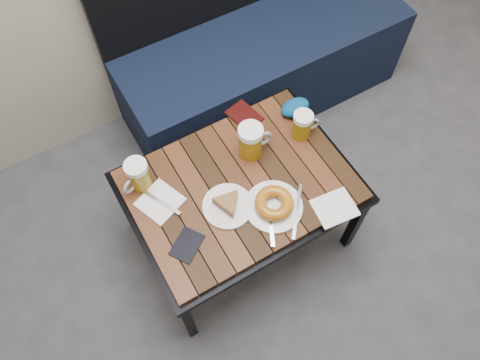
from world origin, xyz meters
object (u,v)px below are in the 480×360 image
beer_mug_centre (251,141)px  passport_burgundy (244,116)px  beer_mug_left (138,175)px  plate_bagel (274,205)px  knit_pouch (295,107)px  passport_navy (187,245)px  plate_pie (228,204)px  cafe_table (240,189)px  bench (260,59)px  beer_mug_right (303,125)px

beer_mug_centre → passport_burgundy: size_ratio=1.12×
beer_mug_left → beer_mug_centre: 0.43m
plate_bagel → knit_pouch: bearing=46.7°
beer_mug_left → passport_burgundy: 0.50m
beer_mug_left → passport_navy: 0.31m
plate_pie → knit_pouch: bearing=28.0°
plate_bagel → passport_burgundy: bearing=73.9°
beer_mug_left → passport_navy: size_ratio=1.15×
beer_mug_left → beer_mug_centre: bearing=145.4°
cafe_table → plate_bagel: (0.05, -0.15, 0.07)m
beer_mug_centre → plate_bagel: size_ratio=0.59×
beer_mug_centre → knit_pouch: beer_mug_centre is taller
bench → plate_pie: (-0.58, -0.71, 0.22)m
beer_mug_right → beer_mug_left: bearing=-176.5°
cafe_table → beer_mug_right: (0.32, 0.07, 0.11)m
cafe_table → passport_navy: passport_navy is taller
bench → passport_burgundy: size_ratio=10.38×
passport_navy → knit_pouch: size_ratio=0.94×
beer_mug_right → knit_pouch: bearing=82.6°
knit_pouch → plate_bagel: bearing=-133.3°
beer_mug_left → knit_pouch: beer_mug_left is taller
plate_bagel → beer_mug_right: bearing=39.6°
passport_navy → passport_burgundy: (0.45, 0.38, 0.00)m
bench → passport_burgundy: bench is taller
plate_pie → cafe_table: bearing=35.0°
plate_bagel → passport_burgundy: (0.12, 0.41, -0.02)m
cafe_table → passport_burgundy: passport_burgundy is taller
cafe_table → plate_bagel: size_ratio=3.32×
beer_mug_centre → knit_pouch: (0.25, 0.08, -0.05)m
beer_mug_right → passport_burgundy: bearing=141.5°
beer_mug_left → passport_burgundy: (0.49, 0.08, -0.06)m
plate_pie → passport_navy: 0.20m
cafe_table → beer_mug_centre: (0.11, 0.10, 0.12)m
passport_navy → bench: bearing=100.9°
knit_pouch → plate_pie: bearing=-152.0°
plate_pie → passport_navy: (-0.19, -0.06, -0.02)m
cafe_table → passport_burgundy: 0.32m
bench → beer_mug_centre: bench is taller
plate_bagel → knit_pouch: size_ratio=2.03×
beer_mug_centre → plate_bagel: 0.26m
passport_burgundy → knit_pouch: 0.21m
passport_burgundy → knit_pouch: size_ratio=1.08×
knit_pouch → cafe_table: bearing=-153.8°
cafe_table → passport_navy: size_ratio=7.19×
passport_navy → plate_pie: bearing=72.5°
cafe_table → beer_mug_right: 0.34m
bench → beer_mug_centre: 0.73m
bench → plate_pie: bench is taller
knit_pouch → beer_mug_left: bearing=179.5°
plate_pie → passport_burgundy: 0.41m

